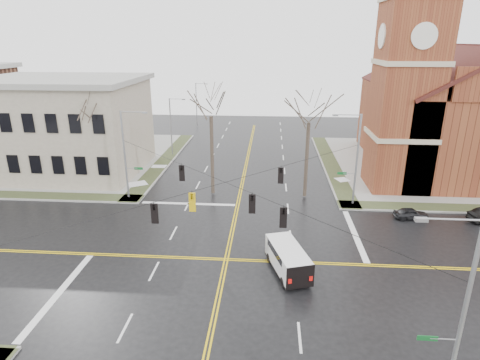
# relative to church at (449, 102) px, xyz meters

# --- Properties ---
(ground) EXTENTS (120.00, 120.00, 0.00)m
(ground) POSITION_rel_church_xyz_m (-24.76, -24.78, -8.43)
(ground) COLOR black
(ground) RESTS_ON ground
(sidewalks) EXTENTS (80.00, 80.00, 0.17)m
(sidewalks) POSITION_rel_church_xyz_m (-24.76, -24.78, -8.36)
(sidewalks) COLOR gray
(sidewalks) RESTS_ON ground
(road_markings) EXTENTS (100.00, 100.00, 0.01)m
(road_markings) POSITION_rel_church_xyz_m (-24.76, -24.78, -8.43)
(road_markings) COLOR gold
(road_markings) RESTS_ON ground
(church) EXTENTS (24.28, 27.48, 27.50)m
(church) POSITION_rel_church_xyz_m (0.00, 0.00, 0.00)
(church) COLOR brown
(church) RESTS_ON ground
(civic_building_a) EXTENTS (18.00, 14.00, 11.00)m
(civic_building_a) POSITION_rel_church_xyz_m (-46.76, -4.78, -2.93)
(civic_building_a) COLOR gray
(civic_building_a) RESTS_ON ground
(signal_pole_ne) EXTENTS (2.75, 0.22, 9.00)m
(signal_pole_ne) POSITION_rel_church_xyz_m (-13.44, -13.28, -3.48)
(signal_pole_ne) COLOR gray
(signal_pole_ne) RESTS_ON ground
(signal_pole_nw) EXTENTS (2.75, 0.22, 9.00)m
(signal_pole_nw) POSITION_rel_church_xyz_m (-36.09, -13.28, -3.48)
(signal_pole_nw) COLOR gray
(signal_pole_nw) RESTS_ON ground
(signal_pole_se) EXTENTS (2.75, 0.22, 9.00)m
(signal_pole_se) POSITION_rel_church_xyz_m (-13.44, -36.28, -3.48)
(signal_pole_se) COLOR gray
(signal_pole_se) RESTS_ON ground
(span_wires) EXTENTS (23.02, 23.02, 0.03)m
(span_wires) POSITION_rel_church_xyz_m (-24.76, -24.78, -2.23)
(span_wires) COLOR black
(span_wires) RESTS_ON ground
(traffic_signals) EXTENTS (8.21, 8.26, 1.30)m
(traffic_signals) POSITION_rel_church_xyz_m (-24.76, -25.45, -2.98)
(traffic_signals) COLOR black
(traffic_signals) RESTS_ON ground
(streetlight_north_a) EXTENTS (2.30, 0.20, 8.00)m
(streetlight_north_a) POSITION_rel_church_xyz_m (-35.42, 3.22, -3.97)
(streetlight_north_a) COLOR gray
(streetlight_north_a) RESTS_ON ground
(streetlight_north_b) EXTENTS (2.30, 0.20, 8.00)m
(streetlight_north_b) POSITION_rel_church_xyz_m (-35.42, 23.22, -3.97)
(streetlight_north_b) COLOR gray
(streetlight_north_b) RESTS_ON ground
(cargo_van) EXTENTS (3.32, 5.32, 1.90)m
(cargo_van) POSITION_rel_church_xyz_m (-20.29, -25.93, -7.31)
(cargo_van) COLOR white
(cargo_van) RESTS_ON ground
(parked_car_a) EXTENTS (3.15, 1.42, 1.05)m
(parked_car_a) POSITION_rel_church_xyz_m (-8.55, -16.26, -7.91)
(parked_car_a) COLOR black
(parked_car_a) RESTS_ON ground
(tree_nw_far) EXTENTS (4.00, 4.00, 11.71)m
(tree_nw_far) POSITION_rel_church_xyz_m (-40.03, -11.14, 0.04)
(tree_nw_far) COLOR #322920
(tree_nw_far) RESTS_ON ground
(tree_nw_near) EXTENTS (4.00, 4.00, 12.36)m
(tree_nw_near) POSITION_rel_church_xyz_m (-27.66, -11.42, 0.50)
(tree_nw_near) COLOR #322920
(tree_nw_near) RESTS_ON ground
(tree_ne) EXTENTS (4.00, 4.00, 11.59)m
(tree_ne) POSITION_rel_church_xyz_m (-17.92, -11.54, -0.05)
(tree_ne) COLOR #322920
(tree_ne) RESTS_ON ground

